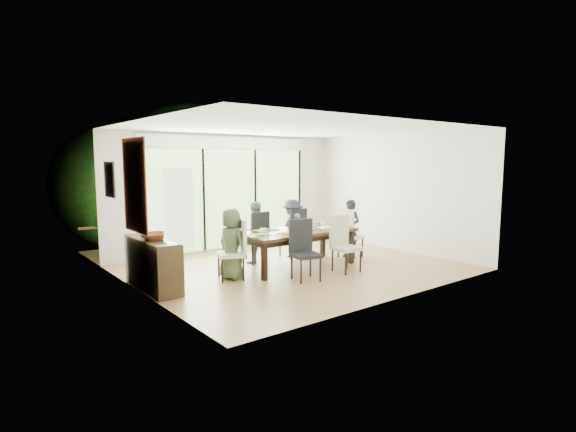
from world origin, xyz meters
TOP-DOWN VIEW (x-y plane):
  - floor at (0.00, 0.00)m, footprint 6.00×5.00m
  - ceiling at (0.00, 0.00)m, footprint 6.00×5.00m
  - wall_back at (0.00, 2.51)m, footprint 6.00×0.02m
  - wall_front at (0.00, -2.51)m, footprint 6.00×0.02m
  - wall_left at (-3.01, 0.00)m, footprint 0.02×5.00m
  - wall_right at (3.01, 0.00)m, footprint 0.02×5.00m
  - glass_doors at (0.00, 2.47)m, footprint 4.20×0.02m
  - blinds_header at (0.00, 2.46)m, footprint 4.40×0.06m
  - mullion_a at (-2.10, 2.46)m, footprint 0.05×0.04m
  - mullion_b at (-0.70, 2.46)m, footprint 0.05×0.04m
  - mullion_c at (0.70, 2.46)m, footprint 0.05×0.04m
  - mullion_d at (2.10, 2.46)m, footprint 0.05×0.04m
  - side_window at (-2.97, -1.20)m, footprint 0.02×0.90m
  - deck at (0.00, 3.40)m, footprint 6.00×1.80m
  - rail_top at (0.00, 4.20)m, footprint 6.00×0.08m
  - foliage_left at (-1.80, 5.20)m, footprint 3.20×3.20m
  - foliage_mid at (0.40, 5.80)m, footprint 4.00×4.00m
  - foliage_right at (2.20, 5.00)m, footprint 2.80×2.80m
  - foliage_far at (-0.60, 6.50)m, footprint 3.60×3.60m
  - table_top at (0.05, 0.04)m, footprint 2.34×1.07m
  - table_apron at (0.05, 0.04)m, footprint 2.15×0.88m
  - table_leg_fl at (-1.03, -0.39)m, footprint 0.09×0.09m
  - table_leg_fr at (1.13, -0.39)m, footprint 0.09×0.09m
  - table_leg_bl at (-1.03, 0.47)m, footprint 0.09×0.09m
  - table_leg_br at (1.13, 0.47)m, footprint 0.09×0.09m
  - chair_left_end at (-1.45, 0.04)m, footprint 0.58×0.58m
  - chair_right_end at (1.55, 0.04)m, footprint 0.51×0.51m
  - chair_far_left at (-0.40, 0.89)m, footprint 0.49×0.49m
  - chair_far_right at (0.60, 0.89)m, footprint 0.46×0.46m
  - chair_near_left at (-0.45, -0.83)m, footprint 0.54×0.54m
  - chair_near_right at (0.55, -0.83)m, footprint 0.47×0.47m
  - person_left_end at (-1.43, 0.04)m, footprint 0.47×0.65m
  - person_right_end at (1.53, 0.04)m, footprint 0.46×0.64m
  - person_far_left at (-0.40, 0.87)m, footprint 0.63×0.45m
  - person_far_right at (0.60, 0.87)m, footprint 0.60×0.39m
  - placemat_left at (-0.90, 0.04)m, footprint 0.43×0.31m
  - placemat_right at (1.00, 0.04)m, footprint 0.43×0.31m
  - placemat_far_l at (-0.40, 0.44)m, footprint 0.43×0.31m
  - placemat_far_r at (0.60, 0.44)m, footprint 0.43×0.31m
  - placemat_paper at (-0.50, -0.26)m, footprint 0.43×0.31m
  - tablet_far_l at (-0.30, 0.39)m, footprint 0.25×0.18m
  - tablet_far_r at (0.55, 0.39)m, footprint 0.23×0.17m
  - papers at (0.75, -0.01)m, footprint 0.29×0.21m
  - platter_base at (-0.50, -0.26)m, footprint 0.25×0.25m
  - platter_snacks at (-0.50, -0.26)m, footprint 0.20×0.20m
  - vase at (0.10, 0.09)m, footprint 0.08×0.08m
  - hyacinth_stems at (0.10, 0.09)m, footprint 0.04×0.04m
  - hyacinth_blooms at (0.10, 0.09)m, footprint 0.11×0.11m
  - laptop at (-0.80, -0.06)m, footprint 0.35×0.26m
  - cup_a at (-0.65, 0.19)m, footprint 0.15×0.15m
  - cup_b at (0.20, -0.06)m, footprint 0.12×0.12m
  - cup_c at (0.85, 0.14)m, footprint 0.16×0.16m
  - book at (0.30, 0.09)m, footprint 0.16×0.22m
  - sideboard at (-2.76, 0.30)m, footprint 0.42×1.48m
  - bowl at (-2.76, 0.20)m, footprint 0.44×0.44m
  - candlestick_base at (-2.76, 0.65)m, footprint 0.09×0.09m
  - candlestick_shaft at (-2.76, 0.65)m, footprint 0.02×0.02m
  - candlestick_pan at (-2.76, 0.65)m, footprint 0.09×0.09m
  - candle at (-2.76, 0.65)m, footprint 0.03×0.03m
  - tapestry at (-2.97, 0.40)m, footprint 0.02×1.00m
  - art_frame at (-2.97, 1.70)m, footprint 0.03×0.55m
  - art_canvas at (-2.95, 1.70)m, footprint 0.01×0.45m

SIDE VIEW (x-z plane):
  - deck at x=0.00m, z-range -0.10..0.00m
  - floor at x=0.00m, z-range -0.01..0.00m
  - table_leg_fl at x=-1.03m, z-range 0.00..0.67m
  - table_leg_fr at x=1.13m, z-range 0.00..0.67m
  - table_leg_bl at x=-1.03m, z-range 0.00..0.67m
  - table_leg_br at x=1.13m, z-range 0.00..0.67m
  - sideboard at x=-2.76m, z-range 0.00..0.83m
  - chair_left_end at x=-1.45m, z-range 0.00..1.07m
  - chair_right_end at x=1.55m, z-range 0.00..1.07m
  - chair_far_left at x=-0.40m, z-range 0.00..1.07m
  - chair_far_right at x=0.60m, z-range 0.00..1.07m
  - chair_near_left at x=-0.45m, z-range 0.00..1.07m
  - chair_near_right at x=0.55m, z-range 0.00..1.07m
  - rail_top at x=0.00m, z-range 0.52..0.58m
  - table_apron at x=0.05m, z-range 0.57..0.66m
  - person_left_end at x=-1.43m, z-range 0.00..1.26m
  - person_right_end at x=1.53m, z-range 0.00..1.26m
  - person_far_left at x=-0.40m, z-range 0.00..1.26m
  - person_far_right at x=0.60m, z-range 0.00..1.26m
  - table_top at x=0.05m, z-range 0.67..0.73m
  - papers at x=0.75m, z-range 0.73..0.74m
  - placemat_left at x=-0.90m, z-range 0.73..0.74m
  - placemat_right at x=1.00m, z-range 0.73..0.74m
  - placemat_far_l at x=-0.40m, z-range 0.73..0.74m
  - placemat_far_r at x=0.60m, z-range 0.73..0.74m
  - placemat_paper at x=-0.50m, z-range 0.73..0.74m
  - book at x=0.30m, z-range 0.73..0.75m
  - tablet_far_r at x=0.55m, z-range 0.74..0.75m
  - tablet_far_l at x=-0.30m, z-range 0.74..0.75m
  - laptop at x=-0.80m, z-range 0.73..0.76m
  - platter_base at x=-0.50m, z-range 0.74..0.76m
  - platter_snacks at x=-0.50m, z-range 0.76..0.77m
  - cup_b at x=0.20m, z-range 0.73..0.82m
  - cup_a at x=-0.65m, z-range 0.73..0.83m
  - cup_c at x=0.85m, z-range 0.73..0.83m
  - vase at x=0.10m, z-range 0.73..0.85m
  - candlestick_base at x=-2.76m, z-range 0.83..0.87m
  - bowl at x=-2.76m, z-range 0.83..0.94m
  - hyacinth_stems at x=0.10m, z-range 0.83..0.99m
  - hyacinth_blooms at x=0.10m, z-range 0.95..1.06m
  - glass_doors at x=0.00m, z-range 0.05..2.35m
  - mullion_a at x=-2.10m, z-range 0.05..2.35m
  - mullion_b at x=-0.70m, z-range 0.05..2.35m
  - mullion_c at x=0.70m, z-range 0.05..2.35m
  - mullion_d at x=2.10m, z-range 0.05..2.35m
  - foliage_right at x=2.20m, z-range -0.14..2.66m
  - wall_back at x=0.00m, z-range 0.00..2.70m
  - wall_front at x=0.00m, z-range 0.00..2.70m
  - wall_left at x=-3.01m, z-range 0.00..2.70m
  - wall_right at x=3.01m, z-range 0.00..2.70m
  - candlestick_shaft at x=-2.76m, z-range 0.86..2.02m
  - foliage_left at x=-1.80m, z-range -0.16..3.04m
  - side_window at x=-2.97m, z-range 1.00..2.00m
  - foliage_far at x=-0.60m, z-range -0.18..3.42m
  - tapestry at x=-2.97m, z-range 0.95..2.45m
  - art_frame at x=-2.97m, z-range 1.42..2.08m
  - art_canvas at x=-2.95m, z-range 1.48..2.02m
  - foliage_mid at x=0.40m, z-range -0.20..3.80m
  - candlestick_pan at x=-2.76m, z-range 2.00..2.03m
  - candle at x=-2.76m, z-range 2.02..2.11m
  - blinds_header at x=0.00m, z-range 2.36..2.64m
  - ceiling at x=0.00m, z-range 2.70..2.71m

